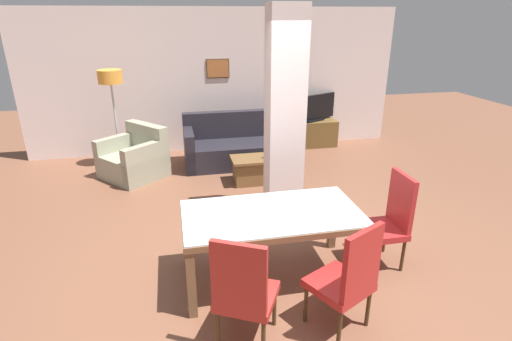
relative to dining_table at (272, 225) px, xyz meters
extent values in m
plane|color=brown|center=(0.00, 0.00, -0.61)|extent=(18.00, 18.00, 0.00)
cube|color=silver|center=(0.00, 4.41, 0.74)|extent=(7.20, 0.06, 2.70)
cube|color=brown|center=(0.02, 4.37, 0.99)|extent=(0.44, 0.02, 0.36)
cube|color=#B26633|center=(0.02, 4.36, 0.99)|extent=(0.40, 0.01, 0.32)
cube|color=silver|center=(0.50, 1.38, 0.74)|extent=(0.46, 0.36, 2.70)
cube|color=brown|center=(0.00, -0.44, 0.10)|extent=(1.77, 0.06, 0.06)
cube|color=brown|center=(0.00, 0.44, 0.10)|extent=(1.77, 0.06, 0.06)
cube|color=brown|center=(-0.85, 0.00, 0.10)|extent=(0.06, 0.82, 0.06)
cube|color=brown|center=(0.85, 0.00, 0.10)|extent=(0.06, 0.82, 0.06)
cube|color=silver|center=(0.00, 0.00, 0.14)|extent=(1.75, 0.92, 0.01)
cube|color=brown|center=(-0.83, -0.42, -0.27)|extent=(0.08, 0.08, 0.68)
cube|color=brown|center=(0.83, -0.42, -0.27)|extent=(0.08, 0.08, 0.68)
cube|color=brown|center=(-0.83, 0.42, -0.27)|extent=(0.08, 0.08, 0.68)
cube|color=brown|center=(0.83, 0.42, -0.27)|extent=(0.08, 0.08, 0.68)
cube|color=#B12627|center=(1.20, 0.00, -0.20)|extent=(0.46, 0.46, 0.07)
cube|color=#B12627|center=(1.40, 0.00, 0.13)|extent=(0.05, 0.44, 0.59)
cylinder|color=#452F1A|center=(1.01, -0.19, -0.42)|extent=(0.04, 0.04, 0.38)
cylinder|color=#452F1A|center=(1.01, 0.19, -0.42)|extent=(0.04, 0.04, 0.38)
cylinder|color=#452F1A|center=(1.39, -0.19, -0.42)|extent=(0.04, 0.04, 0.38)
cylinder|color=#452F1A|center=(1.39, 0.19, -0.42)|extent=(0.04, 0.04, 0.38)
cube|color=#AE2321|center=(0.40, -0.78, -0.20)|extent=(0.62, 0.62, 0.07)
cube|color=#AE2321|center=(0.49, -0.96, 0.13)|extent=(0.41, 0.24, 0.59)
cylinder|color=#452F1A|center=(0.14, -0.69, -0.42)|extent=(0.04, 0.04, 0.38)
cylinder|color=#452F1A|center=(0.48, -0.52, -0.42)|extent=(0.04, 0.04, 0.38)
cylinder|color=#452F1A|center=(0.32, -1.03, -0.42)|extent=(0.04, 0.04, 0.38)
cylinder|color=#452F1A|center=(0.65, -0.86, -0.42)|extent=(0.04, 0.04, 0.38)
cube|color=#B32A25|center=(-0.40, -0.76, -0.20)|extent=(0.62, 0.62, 0.07)
cube|color=#B32A25|center=(-0.49, -0.94, 0.13)|extent=(0.41, 0.25, 0.59)
cylinder|color=#452F1A|center=(-0.48, -0.51, -0.42)|extent=(0.04, 0.04, 0.38)
cylinder|color=#452F1A|center=(-0.14, -0.68, -0.42)|extent=(0.04, 0.04, 0.38)
cylinder|color=#452F1A|center=(-0.65, -0.84, -0.42)|extent=(0.04, 0.04, 0.38)
cylinder|color=#452F1A|center=(-0.32, -1.02, -0.42)|extent=(0.04, 0.04, 0.38)
cube|color=#25222A|center=(0.28, 3.41, -0.40)|extent=(2.01, 0.88, 0.42)
cube|color=#25222A|center=(0.28, 3.76, 0.06)|extent=(2.01, 0.18, 0.49)
cube|color=#25222A|center=(1.21, 3.41, -0.26)|extent=(0.16, 0.88, 0.69)
cube|color=#25222A|center=(-0.64, 3.41, -0.26)|extent=(0.16, 0.88, 0.69)
cube|color=#A2A288|center=(-1.60, 3.16, -0.41)|extent=(1.23, 1.24, 0.40)
cube|color=#A2A288|center=(-1.34, 3.37, 0.02)|extent=(0.72, 0.81, 0.45)
cube|color=#A2A288|center=(-1.35, 2.87, -0.28)|extent=(0.74, 0.66, 0.65)
cube|color=#A2A288|center=(-1.84, 3.45, -0.28)|extent=(0.74, 0.66, 0.65)
cube|color=brown|center=(0.37, 2.51, -0.21)|extent=(0.79, 0.49, 0.04)
cube|color=brown|center=(0.37, 2.51, -0.42)|extent=(0.71, 0.41, 0.38)
cylinder|color=#B2B7BC|center=(0.55, 2.43, -0.10)|extent=(0.06, 0.06, 0.17)
cylinder|color=#B2B7BC|center=(0.55, 2.43, 0.02)|extent=(0.03, 0.03, 0.06)
cylinder|color=#B7B7BC|center=(0.55, 2.43, 0.05)|extent=(0.03, 0.03, 0.01)
cube|color=brown|center=(1.91, 4.13, -0.34)|extent=(0.96, 0.40, 0.54)
cube|color=black|center=(1.91, 4.13, -0.05)|extent=(0.47, 0.36, 0.03)
cube|color=black|center=(1.91, 4.13, 0.21)|extent=(1.00, 0.48, 0.50)
cylinder|color=#B7B7BC|center=(-1.86, 3.71, -0.60)|extent=(0.36, 0.36, 0.02)
cylinder|color=#B7B7BC|center=(-1.86, 3.71, 0.15)|extent=(0.04, 0.04, 1.47)
cylinder|color=#F29E38|center=(-1.86, 3.71, 0.99)|extent=(0.40, 0.40, 0.22)
camera|label=1|loc=(-0.88, -3.38, 1.96)|focal=28.00mm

